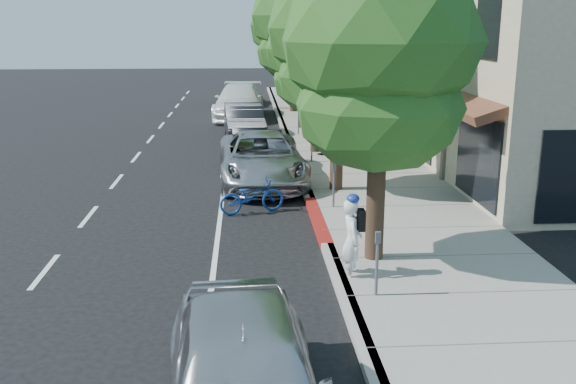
{
  "coord_description": "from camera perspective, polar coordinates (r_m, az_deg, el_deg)",
  "views": [
    {
      "loc": [
        -1.85,
        -15.1,
        5.16
      ],
      "look_at": [
        -0.91,
        -0.81,
        1.35
      ],
      "focal_mm": 40.0,
      "sensor_mm": 36.0,
      "label": 1
    }
  ],
  "objects": [
    {
      "name": "pedestrian",
      "position": [
        24.92,
        3.17,
        5.26
      ],
      "size": [
        0.86,
        0.68,
        1.7
      ],
      "primitive_type": "imported",
      "rotation": [
        0.0,
        0.0,
        3.19
      ],
      "color": "black",
      "rests_on": "sidewalk"
    },
    {
      "name": "dark_suv_far",
      "position": [
        42.1,
        -4.29,
        8.9
      ],
      "size": [
        2.18,
        4.8,
        1.6
      ],
      "primitive_type": "imported",
      "rotation": [
        0.0,
        0.0,
        0.07
      ],
      "color": "black",
      "rests_on": "ground"
    },
    {
      "name": "cyclist",
      "position": [
        13.08,
        5.7,
        -4.34
      ],
      "size": [
        0.43,
        0.64,
        1.74
      ],
      "primitive_type": "imported",
      "rotation": [
        0.0,
        0.0,
        1.59
      ],
      "color": "white",
      "rests_on": "ground"
    },
    {
      "name": "sidewalk",
      "position": [
        24.01,
        6.27,
        2.58
      ],
      "size": [
        4.6,
        56.0,
        0.15
      ],
      "primitive_type": "cube",
      "color": "gray",
      "rests_on": "ground"
    },
    {
      "name": "street_tree_5",
      "position": [
        43.19,
        -0.13,
        14.29
      ],
      "size": [
        4.67,
        4.67,
        7.63
      ],
      "color": "black",
      "rests_on": "ground"
    },
    {
      "name": "street_tree_1",
      "position": [
        19.3,
        4.55,
        13.96
      ],
      "size": [
        4.33,
        4.33,
        7.73
      ],
      "color": "black",
      "rests_on": "ground"
    },
    {
      "name": "bicycle",
      "position": [
        17.8,
        -3.23,
        -0.36
      ],
      "size": [
        1.96,
        1.2,
        0.97
      ],
      "primitive_type": "imported",
      "rotation": [
        0.0,
        0.0,
        1.89
      ],
      "color": "#16419D",
      "rests_on": "ground"
    },
    {
      "name": "street_tree_2",
      "position": [
        25.27,
        2.53,
        12.41
      ],
      "size": [
        4.03,
        4.03,
        6.6
      ],
      "color": "black",
      "rests_on": "ground"
    },
    {
      "name": "silver_suv",
      "position": [
        21.06,
        -2.35,
        2.98
      ],
      "size": [
        2.95,
        5.98,
        1.63
      ],
      "primitive_type": "imported",
      "rotation": [
        0.0,
        0.0,
        0.04
      ],
      "color": "#AFAFB4",
      "rests_on": "ground"
    },
    {
      "name": "dark_sedan",
      "position": [
        29.31,
        -3.92,
        6.28
      ],
      "size": [
        2.03,
        4.9,
        1.58
      ],
      "primitive_type": "imported",
      "rotation": [
        0.0,
        0.0,
        0.08
      ],
      "color": "black",
      "rests_on": "ground"
    },
    {
      "name": "storefront_building",
      "position": [
        35.06,
        15.62,
        11.65
      ],
      "size": [
        10.0,
        36.0,
        7.0
      ],
      "primitive_type": "cube",
      "color": "beige",
      "rests_on": "ground"
    },
    {
      "name": "street_tree_3",
      "position": [
        31.22,
        1.32,
        15.17
      ],
      "size": [
        5.03,
        5.03,
        8.53
      ],
      "color": "black",
      "rests_on": "ground"
    },
    {
      "name": "white_pickup",
      "position": [
        35.78,
        -4.35,
        8.03
      ],
      "size": [
        2.97,
        6.42,
        1.82
      ],
      "primitive_type": "imported",
      "rotation": [
        0.0,
        0.0,
        -0.07
      ],
      "color": "white",
      "rests_on": "ground"
    },
    {
      "name": "curb",
      "position": [
        23.72,
        0.79,
        2.52
      ],
      "size": [
        0.3,
        56.0,
        0.15
      ],
      "primitive_type": "cube",
      "color": "#9E998E",
      "rests_on": "ground"
    },
    {
      "name": "street_tree_0",
      "position": [
        13.39,
        8.28,
        12.63
      ],
      "size": [
        4.15,
        4.15,
        7.42
      ],
      "color": "black",
      "rests_on": "ground"
    },
    {
      "name": "near_car_a",
      "position": [
        8.31,
        -3.97,
        -16.41
      ],
      "size": [
        2.3,
        5.09,
        1.7
      ],
      "primitive_type": "imported",
      "rotation": [
        0.0,
        0.0,
        0.06
      ],
      "color": "#B5B5BA",
      "rests_on": "ground"
    },
    {
      "name": "curb_red_segment",
      "position": [
        16.98,
        2.66,
        -2.54
      ],
      "size": [
        0.32,
        4.0,
        0.15
      ],
      "primitive_type": "cube",
      "color": "maroon",
      "rests_on": "ground"
    },
    {
      "name": "ground",
      "position": [
        16.06,
        3.05,
        -3.86
      ],
      "size": [
        120.0,
        120.0,
        0.0
      ],
      "primitive_type": "plane",
      "color": "black",
      "rests_on": "ground"
    },
    {
      "name": "street_tree_4",
      "position": [
        37.2,
        0.48,
        14.44
      ],
      "size": [
        5.07,
        5.07,
        7.95
      ],
      "color": "black",
      "rests_on": "ground"
    }
  ]
}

